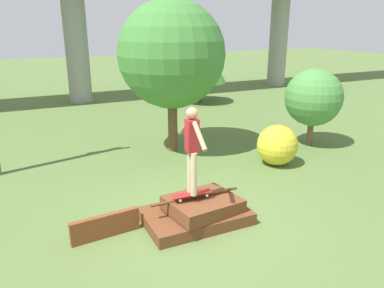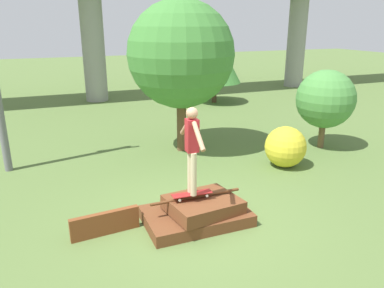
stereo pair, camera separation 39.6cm
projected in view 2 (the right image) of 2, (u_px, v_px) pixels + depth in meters
ground_plane at (196, 221)px, 7.57m from camera, size 80.00×80.00×0.00m
scrap_pile at (199, 212)px, 7.49m from camera, size 2.06×1.36×0.58m
scrap_plank_loose at (105, 223)px, 7.04m from camera, size 1.31×0.23×0.45m
skateboard at (192, 194)px, 7.27m from camera, size 0.81×0.23×0.09m
skater at (192, 145)px, 6.96m from camera, size 0.23×1.21×1.71m
tree_behind_left at (181, 55)px, 10.89m from camera, size 3.14×3.14×4.51m
tree_behind_right at (215, 58)px, 18.11m from camera, size 2.56×2.56×3.35m
tree_mid_back at (325, 99)px, 11.56m from camera, size 1.81×1.81×2.47m
bush_yellow_flowering at (285, 147)px, 10.29m from camera, size 1.14×1.14×1.14m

